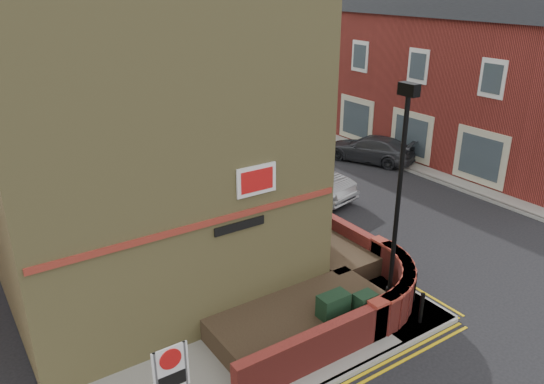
{
  "coord_description": "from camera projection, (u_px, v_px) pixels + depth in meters",
  "views": [
    {
      "loc": [
        -7.87,
        -7.21,
        8.68
      ],
      "look_at": [
        -0.35,
        4.0,
        3.2
      ],
      "focal_mm": 35.0,
      "sensor_mm": 36.0,
      "label": 1
    }
  ],
  "objects": [
    {
      "name": "garden_wall",
      "position": [
        312.0,
        312.0,
        14.8
      ],
      "size": [
        6.8,
        6.0,
        1.2
      ],
      "primitive_type": null,
      "color": "maroon",
      "rests_on": "ground"
    },
    {
      "name": "red_car_main",
      "position": [
        186.0,
        128.0,
        30.69
      ],
      "size": [
        2.15,
        4.32,
        1.18
      ],
      "primitive_type": "imported",
      "rotation": [
        0.0,
        0.0,
        -0.05
      ],
      "color": "#8C340F",
      "rests_on": "ground"
    },
    {
      "name": "kerb_main_near",
      "position": [
        195.0,
        161.0,
        26.71
      ],
      "size": [
        0.15,
        32.0,
        0.12
      ],
      "primitive_type": "cube",
      "color": "gray",
      "rests_on": "ground"
    },
    {
      "name": "traffic_light_assembly",
      "position": [
        118.0,
        81.0,
        32.31
      ],
      "size": [
        0.2,
        0.16,
        4.2
      ],
      "color": "black",
      "rests_on": "pavement_main"
    },
    {
      "name": "silver_car_far",
      "position": [
        255.0,
        118.0,
        32.46
      ],
      "size": [
        2.59,
        4.39,
        1.4
      ],
      "primitive_type": "imported",
      "rotation": [
        0.0,
        0.0,
        3.38
      ],
      "color": "#969B9D",
      "rests_on": "ground"
    },
    {
      "name": "ground",
      "position": [
        375.0,
        362.0,
        12.88
      ],
      "size": [
        120.0,
        120.0,
        0.0
      ],
      "primitive_type": "plane",
      "color": "black",
      "rests_on": "ground"
    },
    {
      "name": "pavement_corner",
      "position": [
        219.0,
        380.0,
        12.2
      ],
      "size": [
        13.0,
        3.0,
        0.12
      ],
      "primitive_type": "cube",
      "color": "gray",
      "rests_on": "ground"
    },
    {
      "name": "tree_mid",
      "position": [
        124.0,
        46.0,
        28.92
      ],
      "size": [
        4.03,
        4.03,
        7.42
      ],
      "color": "#382B1E",
      "rests_on": "pavement_main"
    },
    {
      "name": "kerb_main_far",
      "position": [
        354.0,
        150.0,
        28.54
      ],
      "size": [
        0.15,
        40.0,
        0.12
      ],
      "primitive_type": "cube",
      "color": "gray",
      "rests_on": "ground"
    },
    {
      "name": "pavement_far",
      "position": [
        381.0,
        144.0,
        29.57
      ],
      "size": [
        4.0,
        40.0,
        0.12
      ],
      "primitive_type": "cube",
      "color": "gray",
      "rests_on": "ground"
    },
    {
      "name": "tree_far",
      "position": [
        83.0,
        38.0,
        35.18
      ],
      "size": [
        3.81,
        3.81,
        7.0
      ],
      "color": "#382B1E",
      "rests_on": "pavement_main"
    },
    {
      "name": "yellow_lines_main",
      "position": [
        199.0,
        162.0,
        26.86
      ],
      "size": [
        0.28,
        32.0,
        0.01
      ],
      "primitive_type": "cube",
      "color": "gold",
      "rests_on": "ground"
    },
    {
      "name": "corner_building",
      "position": [
        123.0,
        69.0,
        15.22
      ],
      "size": [
        8.95,
        10.4,
        13.6
      ],
      "color": "#9B8D52",
      "rests_on": "ground"
    },
    {
      "name": "tree_near",
      "position": [
        188.0,
        76.0,
        22.95
      ],
      "size": [
        3.64,
        3.65,
        6.7
      ],
      "color": "#382B1E",
      "rests_on": "pavement_main"
    },
    {
      "name": "utility_cabinet_small",
      "position": [
        364.0,
        312.0,
        13.65
      ],
      "size": [
        0.55,
        0.4,
        1.1
      ],
      "primitive_type": "cube",
      "color": "black",
      "rests_on": "pavement_corner"
    },
    {
      "name": "utility_cabinet_large",
      "position": [
        333.0,
        315.0,
        13.45
      ],
      "size": [
        0.8,
        0.45,
        1.2
      ],
      "primitive_type": "cube",
      "color": "black",
      "rests_on": "pavement_corner"
    },
    {
      "name": "bollard_near",
      "position": [
        421.0,
        308.0,
        14.0
      ],
      "size": [
        0.11,
        0.11,
        0.9
      ],
      "primitive_type": "cylinder",
      "color": "black",
      "rests_on": "pavement_corner"
    },
    {
      "name": "far_terrace",
      "position": [
        356.0,
        60.0,
        31.92
      ],
      "size": [
        5.4,
        30.4,
        8.0
      ],
      "color": "maroon",
      "rests_on": "ground"
    },
    {
      "name": "silver_car_near",
      "position": [
        303.0,
        177.0,
        22.55
      ],
      "size": [
        2.67,
        4.97,
        1.56
      ],
      "primitive_type": "imported",
      "rotation": [
        0.0,
        0.0,
        0.23
      ],
      "color": "#999DA1",
      "rests_on": "ground"
    },
    {
      "name": "lamppost",
      "position": [
        398.0,
        205.0,
        13.37
      ],
      "size": [
        0.25,
        0.5,
        6.3
      ],
      "color": "black",
      "rests_on": "pavement_corner"
    },
    {
      "name": "zone_sign",
      "position": [
        172.0,
        376.0,
        10.06
      ],
      "size": [
        0.72,
        0.07,
        2.2
      ],
      "color": "slate",
      "rests_on": "pavement_corner"
    },
    {
      "name": "far_terrace_cream",
      "position": [
        199.0,
        32.0,
        48.08
      ],
      "size": [
        5.4,
        12.4,
        8.0
      ],
      "color": "beige",
      "rests_on": "ground"
    },
    {
      "name": "bollard_far",
      "position": [
        414.0,
        287.0,
        14.93
      ],
      "size": [
        0.11,
        0.11,
        0.9
      ],
      "primitive_type": "cylinder",
      "color": "black",
      "rests_on": "pavement_corner"
    },
    {
      "name": "grey_car_far",
      "position": [
        370.0,
        149.0,
        26.73
      ],
      "size": [
        3.55,
        4.85,
        1.31
      ],
      "primitive_type": "imported",
      "rotation": [
        0.0,
        0.0,
        3.58
      ],
      "color": "#313236",
      "rests_on": "ground"
    },
    {
      "name": "pavement_main",
      "position": [
        176.0,
        165.0,
        26.2
      ],
      "size": [
        2.0,
        32.0,
        0.12
      ],
      "primitive_type": "cube",
      "color": "gray",
      "rests_on": "ground"
    }
  ]
}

